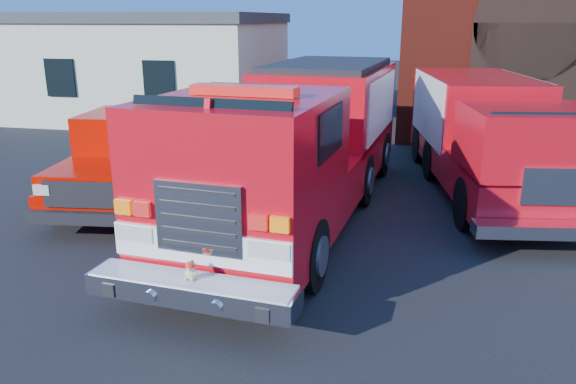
% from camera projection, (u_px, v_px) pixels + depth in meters
% --- Properties ---
extents(ground, '(100.00, 100.00, 0.00)m').
position_uv_depth(ground, '(301.00, 237.00, 11.06)').
color(ground, black).
rests_on(ground, ground).
extents(parking_stripe_far, '(0.12, 3.00, 0.01)m').
position_uv_depth(parking_stripe_far, '(567.00, 167.00, 16.26)').
color(parking_stripe_far, yellow).
rests_on(parking_stripe_far, ground).
extents(side_building, '(10.20, 8.20, 4.35)m').
position_uv_depth(side_building, '(156.00, 65.00, 24.37)').
color(side_building, beige).
rests_on(side_building, ground).
extents(fire_engine, '(3.76, 10.41, 3.14)m').
position_uv_depth(fire_engine, '(300.00, 141.00, 11.92)').
color(fire_engine, black).
rests_on(fire_engine, ground).
extents(pickup_truck, '(3.02, 6.56, 2.07)m').
position_uv_depth(pickup_truck, '(139.00, 155.00, 13.47)').
color(pickup_truck, black).
rests_on(pickup_truck, ground).
extents(secondary_truck, '(3.82, 8.60, 2.69)m').
position_uv_depth(secondary_truck, '(487.00, 132.00, 13.71)').
color(secondary_truck, black).
rests_on(secondary_truck, ground).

